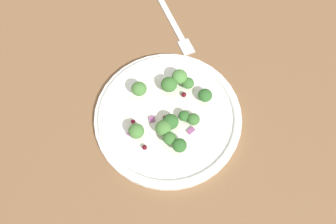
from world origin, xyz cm
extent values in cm
cube|color=brown|center=(0.00, 0.00, -1.00)|extent=(180.00, 180.00, 2.00)
cylinder|color=white|center=(0.65, -2.06, 0.60)|extent=(26.60, 26.60, 1.20)
torus|color=white|center=(0.65, -2.06, 1.20)|extent=(25.47, 25.47, 1.00)
cylinder|color=white|center=(0.65, -2.06, 1.30)|extent=(15.43, 15.43, 0.20)
cylinder|color=#8EB77A|center=(1.47, -5.34, 2.14)|extent=(1.03, 1.03, 1.03)
ellipsoid|color=#477A38|center=(1.47, -5.34, 3.38)|extent=(2.76, 2.76, 2.07)
cylinder|color=#8EB77A|center=(-2.30, -8.02, 2.27)|extent=(1.01, 1.01, 1.01)
ellipsoid|color=#477A38|center=(-2.30, -8.02, 3.49)|extent=(2.70, 2.70, 2.03)
cylinder|color=#ADD18E|center=(-1.62, 2.61, 2.02)|extent=(1.11, 1.11, 1.11)
ellipsoid|color=#386B2D|center=(-1.62, 2.61, 3.35)|extent=(2.95, 2.95, 2.21)
cylinder|color=#8EB77A|center=(5.05, 3.91, 1.72)|extent=(0.95, 0.95, 0.95)
ellipsoid|color=#2D6028|center=(5.05, 3.91, 2.87)|extent=(2.54, 2.54, 1.91)
cylinder|color=#ADD18E|center=(3.50, -1.46, 1.91)|extent=(0.74, 0.74, 0.74)
ellipsoid|color=#2D6028|center=(3.50, -1.46, 2.80)|extent=(1.97, 1.97, 1.48)
cylinder|color=#9EC684|center=(5.25, -1.30, 1.89)|extent=(0.82, 0.82, 0.82)
ellipsoid|color=#386B2D|center=(5.25, -1.30, 2.88)|extent=(2.20, 2.20, 1.65)
cylinder|color=#8EB77A|center=(3.26, -6.54, 2.37)|extent=(0.84, 0.84, 0.84)
ellipsoid|color=#386B2D|center=(3.26, -6.54, 3.38)|extent=(2.25, 2.25, 1.69)
cylinder|color=#9EC684|center=(1.25, 4.66, 1.97)|extent=(0.83, 0.83, 0.83)
ellipsoid|color=#386B2D|center=(1.25, 4.66, 2.97)|extent=(2.21, 2.21, 1.66)
cylinder|color=#ADD18E|center=(-5.86, -0.79, 2.41)|extent=(1.03, 1.03, 1.03)
ellipsoid|color=#477A38|center=(-5.86, -0.79, 3.65)|extent=(2.75, 2.75, 2.06)
cylinder|color=#8EB77A|center=(5.33, -6.90, 2.38)|extent=(0.92, 0.92, 0.92)
ellipsoid|color=#2D6028|center=(5.33, -6.90, 3.48)|extent=(2.44, 2.44, 1.83)
cylinder|color=#9EC684|center=(1.96, -3.63, 1.82)|extent=(1.05, 1.05, 1.05)
ellipsoid|color=#2D6028|center=(1.96, -3.63, 3.08)|extent=(2.81, 2.81, 2.11)
cylinder|color=#9EC684|center=(-0.60, 4.86, 2.26)|extent=(1.07, 1.07, 1.07)
ellipsoid|color=#4C843D|center=(-0.60, 4.86, 3.55)|extent=(2.86, 2.86, 2.14)
sphere|color=#4C0A14|center=(1.41, 2.71, 1.89)|extent=(0.92, 0.92, 0.92)
sphere|color=#4C0A14|center=(-0.36, -9.48, 1.88)|extent=(0.86, 0.86, 0.86)
sphere|color=maroon|center=(0.52, -2.94, 1.97)|extent=(0.81, 0.81, 0.81)
sphere|color=maroon|center=(-1.26, 4.80, 2.23)|extent=(0.91, 0.91, 0.91)
sphere|color=maroon|center=(-4.10, -6.29, 2.04)|extent=(0.78, 0.78, 0.78)
cube|color=#934C84|center=(5.59, -2.94, 1.57)|extent=(1.31, 1.59, 0.37)
cube|color=#934C84|center=(-1.45, -4.22, 1.71)|extent=(1.39, 1.39, 0.39)
cube|color=#A35B93|center=(-3.31, -8.31, 1.69)|extent=(1.31, 1.07, 0.31)
cube|color=silver|center=(-10.55, 19.40, 0.25)|extent=(12.37, 10.43, 0.50)
cube|color=silver|center=(-3.36, 13.50, 0.25)|extent=(4.31, 4.14, 0.50)
camera|label=1|loc=(12.62, -24.94, 58.47)|focal=37.37mm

